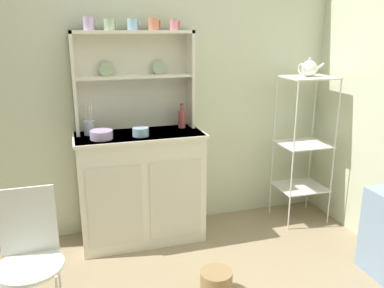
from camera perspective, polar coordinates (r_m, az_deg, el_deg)
The scene contains 16 objects.
wall_back at distance 3.32m, azimuth -6.39°, elevation 8.71°, with size 3.84×0.05×2.50m, color beige.
hutch_cabinet at distance 3.26m, azimuth -7.21°, elevation -5.92°, with size 0.99×0.45×0.89m.
hutch_shelf_unit at distance 3.20m, azimuth -8.29°, elevation 9.85°, with size 0.92×0.18×0.77m.
bakers_rack at distance 3.61m, azimuth 15.55°, elevation 1.09°, with size 0.41×0.36×1.29m.
wire_chair at distance 2.42m, azimuth -22.07°, elevation -13.72°, with size 0.36×0.36×0.85m.
floor_basket at distance 2.77m, azimuth 3.44°, elevation -19.03°, with size 0.21×0.21×0.17m, color #93754C.
cup_lilac_0 at distance 3.11m, azimuth -14.38°, elevation 16.21°, with size 0.09×0.08×0.09m.
cup_sage_1 at distance 3.12m, azimuth -11.59°, elevation 16.25°, with size 0.09×0.08×0.08m.
cup_sky_2 at distance 3.14m, azimuth -8.39°, elevation 16.42°, with size 0.09×0.08×0.08m.
cup_terracotta_3 at distance 3.17m, azimuth -5.42°, elevation 16.55°, with size 0.09×0.08×0.09m.
cup_rose_4 at distance 3.21m, azimuth -2.51°, elevation 16.55°, with size 0.08×0.06×0.08m.
bowl_mixing_large at distance 3.01m, azimuth -12.70°, elevation 1.30°, with size 0.17×0.17×0.06m, color #B79ECC.
bowl_floral_medium at distance 3.04m, azimuth -7.28°, elevation 1.73°, with size 0.12×0.12×0.06m, color #8EB2D1.
jam_bottle at distance 3.26m, azimuth -1.45°, elevation 3.68°, with size 0.06×0.06×0.20m.
utensil_jar at distance 3.15m, azimuth -14.35°, elevation 2.35°, with size 0.08×0.08×0.25m.
porcelain_teapot at distance 3.50m, azimuth 16.25°, elevation 10.25°, with size 0.22×0.13×0.15m.
Camera 1 is at (-0.61, -1.61, 1.68)m, focal length 37.68 mm.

